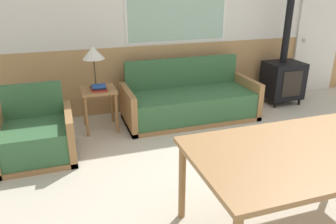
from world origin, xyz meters
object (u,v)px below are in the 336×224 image
Objects in this scene: table_lamp at (93,54)px; wood_stove at (284,71)px; dining_table at (305,157)px; armchair at (36,138)px; side_table at (99,97)px; couch at (190,102)px.

table_lamp is 3.09m from wood_stove.
armchair is at bearing 136.43° from dining_table.
dining_table is (1.26, -2.60, -0.35)m from table_lamp.
side_table is (0.80, 0.58, 0.21)m from armchair.
dining_table is (-0.07, -2.49, 0.43)m from couch.
dining_table is at bearing -124.02° from wood_stove.
dining_table is 0.68× the size of wood_stove.
side_table is 0.58m from table_lamp.
couch is at bearing 5.99° from armchair.
table_lamp is at bearing 102.80° from side_table.
wood_stove is (3.05, 0.06, -0.49)m from table_lamp.
side_table is (-1.31, 0.03, 0.21)m from couch.
wood_stove is at bearing 2.58° from side_table.
wood_stove is (3.84, 0.72, 0.30)m from armchair.
armchair is 0.48× the size of dining_table.
couch is 1.11× the size of dining_table.
wood_stove is at bearing 55.98° from dining_table.
side_table is 0.23× the size of wood_stove.
couch reaches higher than armchair.
side_table is 2.82m from dining_table.
table_lamp reaches higher than side_table.
dining_table is 3.21m from wood_stove.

